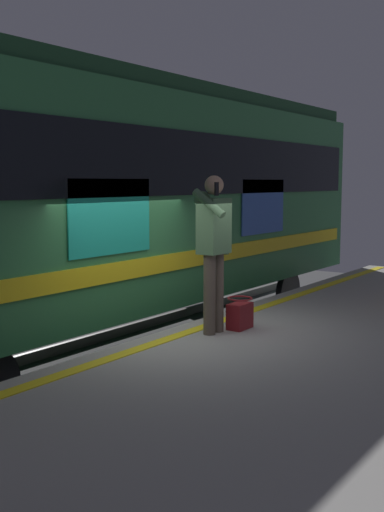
{
  "coord_description": "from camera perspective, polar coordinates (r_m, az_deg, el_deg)",
  "views": [
    {
      "loc": [
        6.03,
        4.52,
        2.75
      ],
      "look_at": [
        -0.07,
        0.3,
        1.88
      ],
      "focal_mm": 44.71,
      "sensor_mm": 36.0,
      "label": 1
    }
  ],
  "objects": [
    {
      "name": "track_rail_far",
      "position": [
        9.93,
        -15.85,
        -9.17
      ],
      "size": [
        18.58,
        0.08,
        0.16
      ],
      "primitive_type": "cube",
      "color": "slate",
      "rests_on": "ground"
    },
    {
      "name": "train_carriage",
      "position": [
        10.24,
        -6.24,
        5.68
      ],
      "size": [
        11.09,
        2.99,
        4.08
      ],
      "color": "#2D723F",
      "rests_on": "ground"
    },
    {
      "name": "handbag",
      "position": [
        7.73,
        4.3,
        -5.24
      ],
      "size": [
        0.34,
        0.31,
        0.38
      ],
      "color": "maroon",
      "rests_on": "platform"
    },
    {
      "name": "safety_line",
      "position": [
        7.57,
        -0.31,
        -6.81
      ],
      "size": [
        14.01,
        0.16,
        0.01
      ],
      "primitive_type": "cube",
      "color": "yellow",
      "rests_on": "platform"
    },
    {
      "name": "ground_plane",
      "position": [
        8.02,
        -2.11,
        -13.36
      ],
      "size": [
        24.56,
        24.56,
        0.0
      ],
      "primitive_type": "plane",
      "color": "#3D3D3F"
    },
    {
      "name": "platform",
      "position": [
        6.78,
        14.75,
        -13.0
      ],
      "size": [
        14.3,
        4.79,
        0.98
      ],
      "primitive_type": "cube",
      "color": "gray",
      "rests_on": "ground"
    },
    {
      "name": "passenger",
      "position": [
        7.37,
        1.93,
        1.41
      ],
      "size": [
        0.57,
        0.55,
        1.84
      ],
      "color": "brown",
      "rests_on": "platform"
    },
    {
      "name": "track_rail_near",
      "position": [
        8.91,
        -9.85,
        -10.85
      ],
      "size": [
        18.58,
        0.08,
        0.16
      ],
      "primitive_type": "cube",
      "color": "slate",
      "rests_on": "ground"
    }
  ]
}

